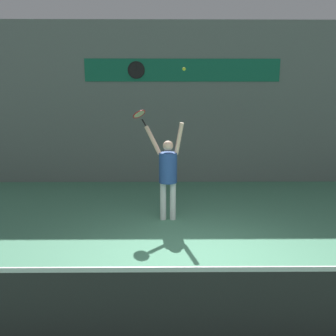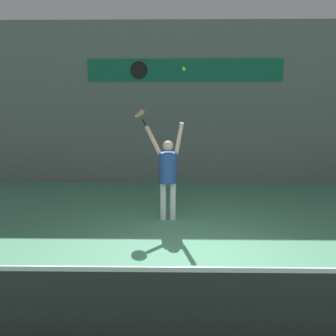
{
  "view_description": "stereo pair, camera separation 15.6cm",
  "coord_description": "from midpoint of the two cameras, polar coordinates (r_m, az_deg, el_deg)",
  "views": [
    {
      "loc": [
        -0.53,
        -4.69,
        2.49
      ],
      "look_at": [
        -0.47,
        2.19,
        1.16
      ],
      "focal_mm": 35.0,
      "sensor_mm": 36.0,
      "label": 1
    },
    {
      "loc": [
        -0.37,
        -4.69,
        2.49
      ],
      "look_at": [
        -0.47,
        2.19,
        1.16
      ],
      "focal_mm": 35.0,
      "sensor_mm": 36.0,
      "label": 2
    }
  ],
  "objects": [
    {
      "name": "tennis_racket",
      "position": [
        7.27,
        -4.28,
        9.22
      ],
      "size": [
        0.39,
        0.39,
        0.37
      ],
      "color": "black"
    },
    {
      "name": "sponsor_banner",
      "position": [
        10.51,
        3.43,
        16.65
      ],
      "size": [
        6.01,
        0.02,
        0.68
      ],
      "color": "#146B4C"
    },
    {
      "name": "back_wall",
      "position": [
        10.51,
        3.35,
        11.02
      ],
      "size": [
        18.0,
        0.1,
        5.0
      ],
      "color": "slate",
      "rests_on": "ground_plane"
    },
    {
      "name": "tennis_ball",
      "position": [
        6.8,
        3.47,
        16.85
      ],
      "size": [
        0.07,
        0.07,
        0.07
      ],
      "color": "#CCDB2D"
    },
    {
      "name": "ground_plane",
      "position": [
        5.33,
        5.84,
        -16.96
      ],
      "size": [
        18.0,
        18.0,
        0.0
      ],
      "primitive_type": "plane",
      "color": "#4C8C6B"
    },
    {
      "name": "court_net",
      "position": [
        3.56,
        8.67,
        -23.23
      ],
      "size": [
        6.13,
        0.07,
        1.06
      ],
      "color": "#333333",
      "rests_on": "ground_plane"
    },
    {
      "name": "scoreboard_clock",
      "position": [
        10.52,
        -4.65,
        16.63
      ],
      "size": [
        0.52,
        0.05,
        0.52
      ],
      "color": "black"
    },
    {
      "name": "tennis_player",
      "position": [
        7.03,
        0.61,
        -0.45
      ],
      "size": [
        0.88,
        0.49,
        2.13
      ],
      "color": "white",
      "rests_on": "ground_plane"
    }
  ]
}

